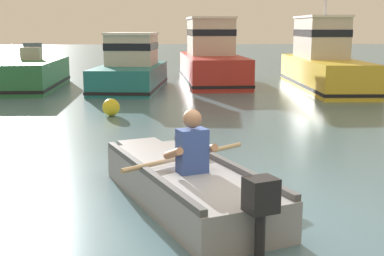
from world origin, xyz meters
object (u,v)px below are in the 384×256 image
(rowboat_with_person, at_px, (185,183))
(moored_boat_yellow, at_px, (323,62))
(moored_boat_red, at_px, (211,59))
(moored_boat_green, at_px, (30,75))
(moored_boat_teal, at_px, (131,68))
(mooring_buoy, at_px, (111,107))

(rowboat_with_person, bearing_deg, moored_boat_yellow, 65.26)
(moored_boat_red, bearing_deg, moored_boat_yellow, -30.09)
(rowboat_with_person, xyz_separation_m, moored_boat_green, (-4.81, 12.20, 0.22))
(rowboat_with_person, relative_size, moored_boat_teal, 0.73)
(moored_boat_red, distance_m, moored_boat_yellow, 4.29)
(moored_boat_yellow, bearing_deg, rowboat_with_person, -114.74)
(moored_boat_green, relative_size, moored_boat_red, 0.79)
(rowboat_with_person, bearing_deg, moored_boat_red, 82.99)
(moored_boat_red, bearing_deg, moored_boat_teal, -146.24)
(moored_boat_teal, bearing_deg, moored_boat_red, 33.76)
(moored_boat_green, relative_size, moored_boat_yellow, 0.74)
(moored_boat_yellow, relative_size, mooring_buoy, 16.05)
(moored_boat_green, xyz_separation_m, moored_boat_red, (6.52, 1.70, 0.45))
(moored_boat_yellow, bearing_deg, mooring_buoy, -141.97)
(mooring_buoy, bearing_deg, moored_boat_yellow, 38.03)
(mooring_buoy, bearing_deg, moored_boat_teal, 88.00)
(rowboat_with_person, bearing_deg, mooring_buoy, 103.05)
(moored_boat_teal, distance_m, moored_boat_yellow, 6.70)
(moored_boat_green, bearing_deg, moored_boat_yellow, -2.52)
(moored_boat_teal, bearing_deg, moored_boat_green, 175.13)
(moored_boat_green, distance_m, moored_boat_yellow, 10.25)
(moored_boat_teal, relative_size, moored_boat_red, 0.78)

